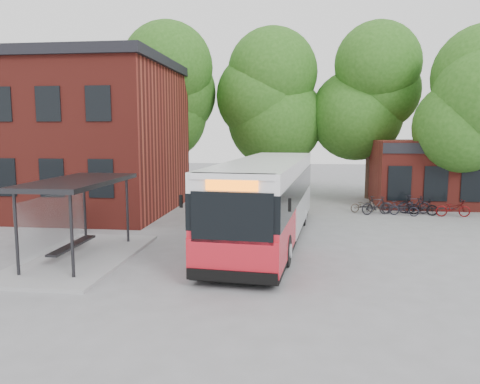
# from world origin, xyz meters

# --- Properties ---
(ground) EXTENTS (100.00, 100.00, 0.00)m
(ground) POSITION_xyz_m (0.00, 0.00, 0.00)
(ground) COLOR slate
(station_building) EXTENTS (18.40, 10.40, 8.50)m
(station_building) POSITION_xyz_m (-13.00, 9.00, 4.25)
(station_building) COLOR maroon
(station_building) RESTS_ON ground
(bus_shelter) EXTENTS (3.60, 7.00, 2.90)m
(bus_shelter) POSITION_xyz_m (-4.50, -1.00, 1.45)
(bus_shelter) COLOR #27272A
(bus_shelter) RESTS_ON ground
(bike_rail) EXTENTS (5.20, 0.10, 0.38)m
(bike_rail) POSITION_xyz_m (9.28, 10.00, 0.19)
(bike_rail) COLOR #27272A
(bike_rail) RESTS_ON ground
(tree_0) EXTENTS (7.92, 7.92, 11.00)m
(tree_0) POSITION_xyz_m (-6.00, 16.00, 5.50)
(tree_0) COLOR #265917
(tree_0) RESTS_ON ground
(tree_1) EXTENTS (7.92, 7.92, 10.40)m
(tree_1) POSITION_xyz_m (1.00, 17.00, 5.20)
(tree_1) COLOR #265917
(tree_1) RESTS_ON ground
(tree_2) EXTENTS (7.92, 7.92, 11.00)m
(tree_2) POSITION_xyz_m (8.00, 16.00, 5.50)
(tree_2) COLOR #265917
(tree_2) RESTS_ON ground
(tree_3) EXTENTS (7.04, 7.04, 9.28)m
(tree_3) POSITION_xyz_m (13.00, 12.00, 4.64)
(tree_3) COLOR #265917
(tree_3) RESTS_ON ground
(city_bus) EXTENTS (4.02, 13.50, 3.38)m
(city_bus) POSITION_xyz_m (1.93, 2.90, 1.69)
(city_bus) COLOR red
(city_bus) RESTS_ON ground
(bicycle_0) EXTENTS (1.60, 0.97, 0.80)m
(bicycle_0) POSITION_xyz_m (6.91, 10.27, 0.40)
(bicycle_0) COLOR #433931
(bicycle_0) RESTS_ON ground
(bicycle_1) EXTENTS (1.78, 1.01, 1.03)m
(bicycle_1) POSITION_xyz_m (7.51, 9.56, 0.52)
(bicycle_1) COLOR black
(bicycle_1) RESTS_ON ground
(bicycle_2) EXTENTS (1.93, 0.82, 0.99)m
(bicycle_2) POSITION_xyz_m (8.79, 10.04, 0.49)
(bicycle_2) COLOR black
(bicycle_2) RESTS_ON ground
(bicycle_3) EXTENTS (1.71, 0.50, 1.03)m
(bicycle_3) POSITION_xyz_m (9.66, 10.16, 0.51)
(bicycle_3) COLOR black
(bicycle_3) RESTS_ON ground
(bicycle_4) EXTENTS (1.65, 1.05, 0.82)m
(bicycle_4) POSITION_xyz_m (8.96, 9.42, 0.41)
(bicycle_4) COLOR #20202B
(bicycle_4) RESTS_ON ground
(bicycle_5) EXTENTS (1.59, 0.84, 0.92)m
(bicycle_5) POSITION_xyz_m (10.03, 9.73, 0.46)
(bicycle_5) COLOR black
(bicycle_5) RESTS_ON ground
(bicycle_6) EXTENTS (1.78, 0.62, 0.93)m
(bicycle_6) POSITION_xyz_m (11.50, 9.41, 0.47)
(bicycle_6) COLOR #5B0B0D
(bicycle_6) RESTS_ON ground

